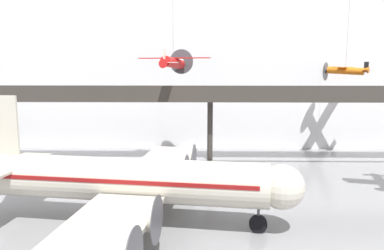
% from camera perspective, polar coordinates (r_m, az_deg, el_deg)
% --- Properties ---
extents(hangar_back_wall, '(140.00, 3.00, 25.66)m').
position_cam_1_polar(hangar_back_wall, '(55.76, 2.57, 9.80)').
color(hangar_back_wall, white).
rests_on(hangar_back_wall, ground).
extents(mezzanine_walkway, '(110.00, 3.20, 9.67)m').
position_cam_1_polar(mezzanine_walkway, '(46.23, 2.83, 4.07)').
color(mezzanine_walkway, '#38332D').
rests_on(mezzanine_walkway, ground).
extents(airliner_silver_main, '(26.22, 30.02, 9.69)m').
position_cam_1_polar(airliner_silver_main, '(28.62, -9.84, -8.33)').
color(airliner_silver_main, beige).
rests_on(airliner_silver_main, ground).
extents(suspended_plane_orange_highwing, '(5.72, 6.19, 11.13)m').
position_cam_1_polar(suspended_plane_orange_highwing, '(52.78, 22.33, 7.73)').
color(suspended_plane_orange_highwing, orange).
extents(suspended_plane_red_highwing, '(8.66, 7.22, 10.25)m').
position_cam_1_polar(suspended_plane_red_highwing, '(44.34, -2.87, 9.52)').
color(suspended_plane_red_highwing, red).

